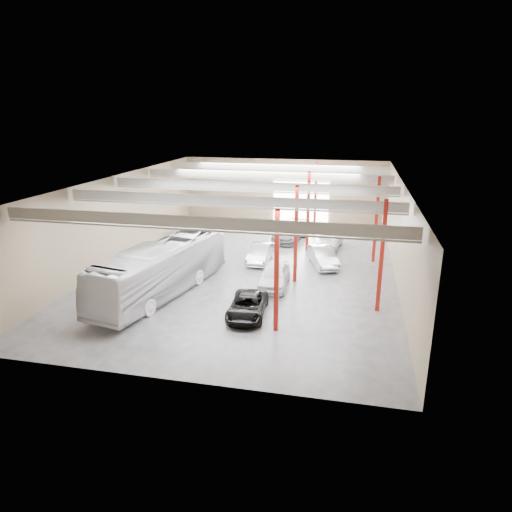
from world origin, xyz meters
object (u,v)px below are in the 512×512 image
at_px(black_sedan, 247,306).
at_px(car_right_far, 330,239).
at_px(car_row_b, 260,253).
at_px(car_right_near, 323,257).
at_px(car_row_c, 291,232).
at_px(car_row_a, 274,275).
at_px(coach_bus, 162,269).

xyz_separation_m(black_sedan, car_right_far, (3.95, 15.68, 0.18)).
bearing_deg(black_sedan, car_right_far, 71.68).
bearing_deg(car_row_b, car_right_near, 0.54).
distance_m(car_row_c, car_right_far, 4.24).
distance_m(car_row_b, car_right_far, 7.51).
xyz_separation_m(car_row_a, car_right_near, (3.00, 5.28, -0.06)).
distance_m(car_right_near, car_right_far, 5.21).
distance_m(car_row_a, car_right_near, 6.07).
bearing_deg(car_row_c, black_sedan, -77.82).
height_order(coach_bus, car_row_a, coach_bus).
bearing_deg(coach_bus, car_right_near, 50.60).
relative_size(car_row_a, car_row_b, 1.07).
height_order(black_sedan, car_row_a, car_row_a).
bearing_deg(black_sedan, car_right_near, 66.33).
xyz_separation_m(coach_bus, black_sedan, (6.43, -2.26, -1.12)).
bearing_deg(car_row_c, car_row_b, -89.36).
xyz_separation_m(car_row_a, car_right_far, (3.24, 10.48, -0.01)).
relative_size(black_sedan, car_row_c, 0.82).
height_order(coach_bus, car_row_c, coach_bus).
bearing_deg(coach_bus, car_right_far, 63.84).
relative_size(coach_bus, car_row_c, 2.26).
bearing_deg(car_row_a, car_right_far, 71.03).
xyz_separation_m(car_row_b, car_right_near, (5.09, 0.08, 0.02)).
distance_m(coach_bus, black_sedan, 6.91).
relative_size(coach_bus, black_sedan, 2.75).
height_order(car_row_a, car_right_far, car_row_a).
relative_size(black_sedan, car_right_near, 0.99).
bearing_deg(car_right_far, car_row_c, 161.87).
relative_size(black_sedan, car_row_b, 1.02).
xyz_separation_m(car_row_c, car_right_far, (3.84, -1.80, 0.00)).
distance_m(coach_bus, car_row_a, 7.78).
distance_m(car_row_b, car_row_c, 7.24).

